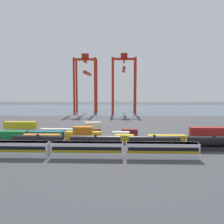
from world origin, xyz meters
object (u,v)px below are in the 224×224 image
(freight_tank_row, at_px, (125,143))
(shipping_container_1, at_px, (83,138))
(shipping_container_8, at_px, (46,135))
(shipping_container_13, at_px, (57,132))
(passenger_train, at_px, (87,149))
(gantry_crane_central, at_px, (124,76))
(gantry_crane_west, at_px, (86,78))
(shipping_container_7, at_px, (10,135))

(freight_tank_row, height_order, shipping_container_1, freight_tank_row)
(shipping_container_8, distance_m, shipping_container_13, 5.96)
(shipping_container_13, bearing_deg, shipping_container_1, -43.67)
(passenger_train, xyz_separation_m, freight_tank_row, (9.75, 8.33, -0.11))
(freight_tank_row, xyz_separation_m, gantry_crane_central, (1.33, 111.16, 24.64))
(shipping_container_1, relative_size, gantry_crane_central, 0.14)
(gantry_crane_west, distance_m, gantry_crane_central, 28.15)
(shipping_container_13, relative_size, gantry_crane_central, 0.28)
(freight_tank_row, relative_size, shipping_container_7, 5.38)
(gantry_crane_central, bearing_deg, shipping_container_7, -113.35)
(shipping_container_1, bearing_deg, shipping_container_7, 168.28)
(shipping_container_1, xyz_separation_m, shipping_container_8, (-13.79, 5.58, 0.00))
(gantry_crane_west, height_order, gantry_crane_central, gantry_crane_central)
(shipping_container_7, xyz_separation_m, shipping_container_13, (15.20, 5.58, 0.00))
(shipping_container_1, relative_size, gantry_crane_west, 0.14)
(freight_tank_row, bearing_deg, shipping_container_1, 146.84)
(passenger_train, relative_size, gantry_crane_central, 1.30)
(shipping_container_7, distance_m, shipping_container_8, 13.09)
(passenger_train, relative_size, freight_tank_row, 0.86)
(shipping_container_13, bearing_deg, shipping_container_8, -110.71)
(shipping_container_1, height_order, shipping_container_13, same)
(shipping_container_7, distance_m, shipping_container_13, 16.19)
(shipping_container_7, relative_size, shipping_container_8, 1.00)
(shipping_container_8, height_order, gantry_crane_central, gantry_crane_central)
(shipping_container_7, xyz_separation_m, gantry_crane_west, (13.63, 96.10, 24.47))
(shipping_container_1, distance_m, shipping_container_8, 14.88)
(freight_tank_row, relative_size, shipping_container_13, 5.38)
(freight_tank_row, xyz_separation_m, shipping_container_13, (-25.23, 20.00, -0.73))
(shipping_container_7, relative_size, gantry_crane_west, 0.28)
(shipping_container_1, distance_m, shipping_container_7, 27.46)
(freight_tank_row, height_order, gantry_crane_central, gantry_crane_central)
(gantry_crane_west, bearing_deg, shipping_container_1, -82.57)
(shipping_container_1, bearing_deg, freight_tank_row, -33.16)
(shipping_container_1, relative_size, shipping_container_8, 0.50)
(shipping_container_1, xyz_separation_m, shipping_container_7, (-26.89, 5.58, 0.00))
(shipping_container_8, bearing_deg, passenger_train, -52.31)
(shipping_container_7, xyz_separation_m, shipping_container_8, (13.09, 0.00, 0.00))
(shipping_container_7, bearing_deg, gantry_crane_west, 81.93)
(shipping_container_13, xyz_separation_m, gantry_crane_central, (26.56, 91.15, 25.37))
(freight_tank_row, distance_m, shipping_container_1, 16.19)
(passenger_train, distance_m, gantry_crane_central, 122.48)
(passenger_train, relative_size, shipping_container_13, 4.64)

